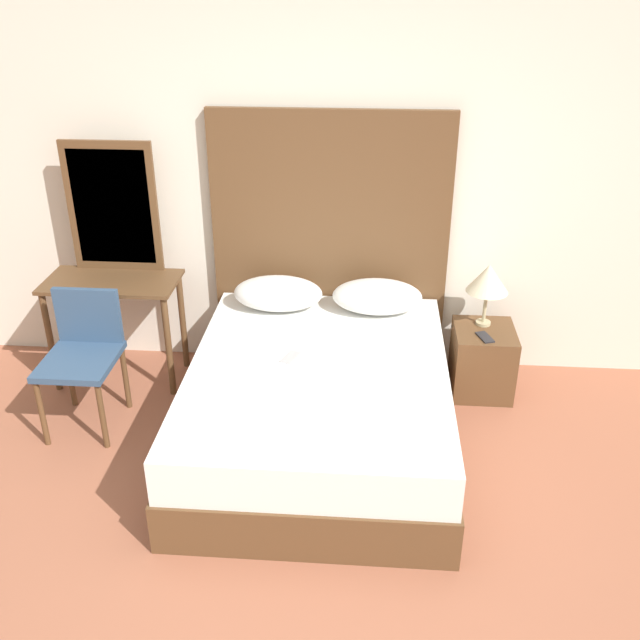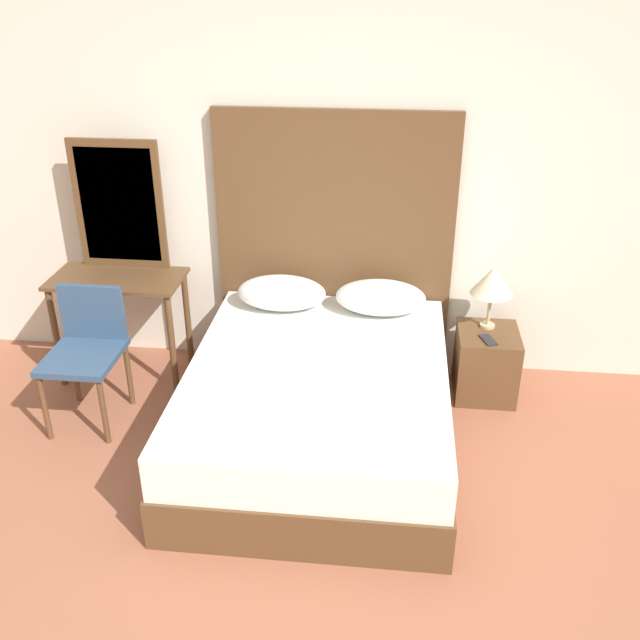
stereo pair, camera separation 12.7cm
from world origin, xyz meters
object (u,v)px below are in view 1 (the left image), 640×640
Objects in this scene: phone_on_bed at (291,357)px; table_lamp at (488,279)px; nightstand at (482,360)px; vanity_desk at (114,300)px; chair at (83,349)px; bed at (319,406)px; phone_on_nightstand at (485,337)px.

table_lamp is at bearing 30.12° from phone_on_bed.
phone_on_bed is 0.36× the size of nightstand.
nightstand is at bearing 0.62° from vanity_desk.
phone_on_bed is at bearing -3.78° from chair.
bed is 1.27m from nightstand.
bed is 11.96× the size of phone_on_nightstand.
phone_on_nightstand is 0.19× the size of vanity_desk.
bed is 0.34m from phone_on_bed.
bed is 2.31× the size of chair.
bed is at bearing -150.53° from phone_on_nightstand.
bed is at bearing -24.93° from vanity_desk.
table_lamp reaches higher than nightstand.
nightstand is 0.26m from phone_on_nightstand.
table_lamp is 2.64× the size of phone_on_nightstand.
table_lamp reaches higher than chair.
table_lamp is (1.23, 0.71, 0.24)m from phone_on_bed.
nightstand is 0.52× the size of vanity_desk.
chair is at bearing -168.04° from nightstand.
phone_on_bed is (-0.17, 0.07, 0.28)m from bed.
phone_on_bed is 0.38× the size of table_lamp.
nightstand is (1.06, 0.70, -0.04)m from bed.
phone_on_bed is at bearing -157.05° from phone_on_nightstand.
phone_on_bed is 1.32m from phone_on_nightstand.
table_lamp is at bearing 13.88° from chair.
chair is (-2.54, -0.54, 0.28)m from nightstand.
nightstand is 0.57m from table_lamp.
bed is 1.42m from table_lamp.
nightstand is at bearing 33.35° from bed.
table_lamp is 0.49× the size of vanity_desk.
chair reaches higher than phone_on_bed.
phone_on_bed is 0.19× the size of chair.
phone_on_nightstand is at bearing 9.65° from chair.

